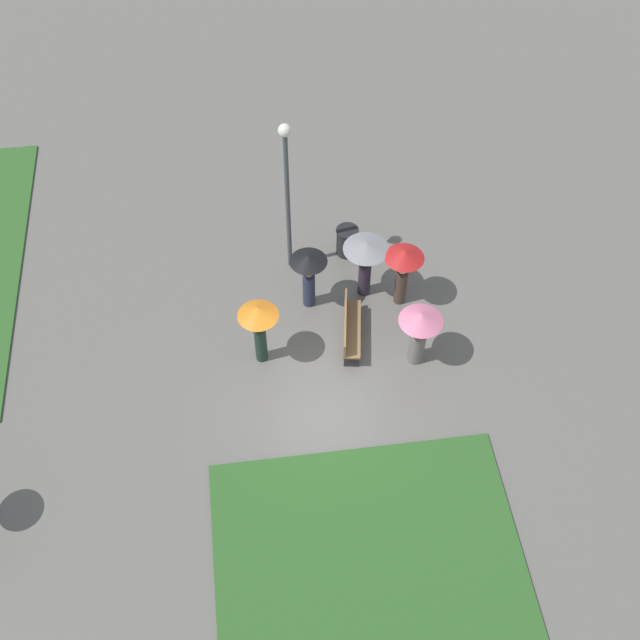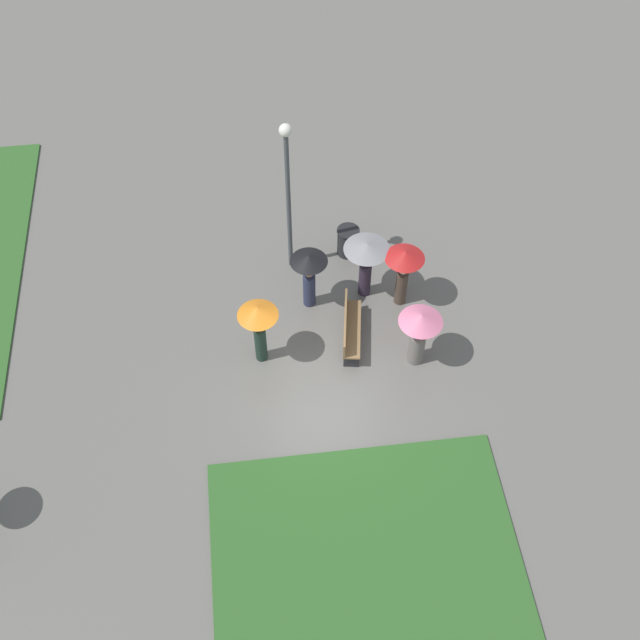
% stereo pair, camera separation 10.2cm
% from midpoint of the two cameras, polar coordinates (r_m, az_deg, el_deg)
% --- Properties ---
extents(ground_plane, '(90.00, 90.00, 0.00)m').
position_cam_midpoint_polar(ground_plane, '(19.45, 0.39, -4.98)').
color(ground_plane, '#66635E').
extents(lawn_patch_near, '(8.02, 6.45, 0.06)m').
position_cam_midpoint_polar(lawn_patch_near, '(17.03, 4.32, -21.01)').
color(lawn_patch_near, '#2D5B26').
rests_on(lawn_patch_near, ground_plane).
extents(park_bench, '(1.88, 0.72, 0.90)m').
position_cam_midpoint_polar(park_bench, '(19.97, 2.25, -0.55)').
color(park_bench, brown).
rests_on(park_bench, ground_plane).
extents(lamp_post, '(0.32, 0.32, 4.71)m').
position_cam_midpoint_polar(lamp_post, '(19.86, -2.17, 9.83)').
color(lamp_post, '#474C51').
rests_on(lamp_post, ground_plane).
extents(trash_bin, '(0.62, 0.62, 0.86)m').
position_cam_midpoint_polar(trash_bin, '(21.96, 2.13, 5.61)').
color(trash_bin, '#232326').
rests_on(trash_bin, ground_plane).
extents(crowd_person_black, '(0.95, 0.95, 1.81)m').
position_cam_midpoint_polar(crowd_person_black, '(20.10, -0.65, 3.55)').
color(crowd_person_black, '#282D47').
rests_on(crowd_person_black, ground_plane).
extents(crowd_person_red, '(1.01, 1.01, 1.90)m').
position_cam_midpoint_polar(crowd_person_red, '(20.15, 6.13, 3.94)').
color(crowd_person_red, '#47382D').
rests_on(crowd_person_red, ground_plane).
extents(crowd_person_grey, '(1.18, 1.18, 1.85)m').
position_cam_midpoint_polar(crowd_person_grey, '(20.30, 3.46, 4.54)').
color(crowd_person_grey, '#2D2333').
rests_on(crowd_person_grey, ground_plane).
extents(crowd_person_pink, '(1.06, 1.06, 1.77)m').
position_cam_midpoint_polar(crowd_person_pink, '(19.12, 7.24, -0.64)').
color(crowd_person_pink, slate).
rests_on(crowd_person_pink, ground_plane).
extents(crowd_person_orange, '(0.98, 0.98, 1.96)m').
position_cam_midpoint_polar(crowd_person_orange, '(18.86, -4.25, -0.03)').
color(crowd_person_orange, '#1E3328').
rests_on(crowd_person_orange, ground_plane).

